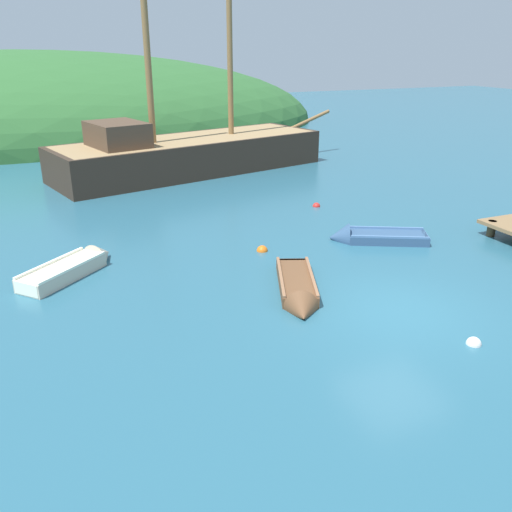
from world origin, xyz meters
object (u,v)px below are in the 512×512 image
(sailing_ship, at_px, (189,160))
(buoy_orange, at_px, (262,251))
(rowboat_center, at_px, (298,292))
(buoy_white, at_px, (474,344))
(rowboat_outer_right, at_px, (371,238))
(buoy_red, at_px, (316,206))
(rowboat_outer_left, at_px, (74,269))

(sailing_ship, distance_m, buoy_orange, 11.96)
(rowboat_center, bearing_deg, sailing_ship, -164.16)
(buoy_white, relative_size, buoy_orange, 0.92)
(sailing_ship, xyz_separation_m, rowboat_outer_right, (2.52, -12.44, -0.55))
(buoy_orange, relative_size, buoy_red, 1.13)
(rowboat_outer_left, height_order, buoy_orange, rowboat_outer_left)
(buoy_white, bearing_deg, buoy_red, 78.82)
(rowboat_center, bearing_deg, buoy_orange, -165.85)
(rowboat_outer_left, bearing_deg, sailing_ship, 17.64)
(sailing_ship, relative_size, rowboat_center, 4.82)
(rowboat_outer_right, xyz_separation_m, buoy_white, (-1.77, -6.48, -0.09))
(rowboat_outer_right, xyz_separation_m, buoy_red, (0.36, 4.31, -0.09))
(sailing_ship, relative_size, buoy_red, 52.62)
(buoy_orange, bearing_deg, rowboat_outer_left, 175.07)
(buoy_white, bearing_deg, rowboat_outer_right, 74.71)
(buoy_white, bearing_deg, rowboat_outer_left, 135.16)
(rowboat_center, bearing_deg, buoy_white, 54.40)
(rowboat_center, height_order, buoy_red, rowboat_center)
(rowboat_outer_left, distance_m, buoy_red, 10.23)
(rowboat_center, distance_m, buoy_orange, 3.35)
(buoy_red, bearing_deg, buoy_orange, -137.20)
(rowboat_outer_left, relative_size, buoy_orange, 8.46)
(sailing_ship, bearing_deg, buoy_red, -84.18)
(rowboat_outer_left, relative_size, buoy_red, 9.60)
(rowboat_outer_left, xyz_separation_m, buoy_orange, (5.65, -0.49, -0.14))
(rowboat_outer_left, relative_size, buoy_white, 9.15)
(rowboat_outer_right, distance_m, buoy_white, 6.72)
(sailing_ship, bearing_deg, rowboat_outer_left, -134.58)
(sailing_ship, distance_m, rowboat_outer_left, 13.29)
(rowboat_outer_right, relative_size, rowboat_outer_left, 1.10)
(buoy_orange, bearing_deg, rowboat_center, -97.77)
(buoy_white, bearing_deg, buoy_orange, 105.25)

